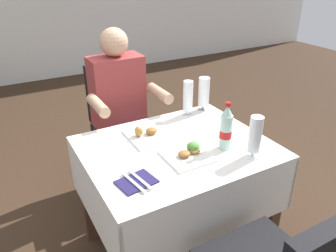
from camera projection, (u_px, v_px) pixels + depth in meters
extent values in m
plane|color=#382619|center=(155.00, 247.00, 2.14)|extent=(11.00, 11.00, 0.00)
cube|color=white|center=(177.00, 148.00, 1.82)|extent=(1.00, 0.80, 0.02)
cube|color=white|center=(218.00, 215.00, 1.59)|extent=(1.00, 0.02, 0.32)
cube|color=white|center=(146.00, 144.00, 2.20)|extent=(1.00, 0.02, 0.32)
cube|color=white|center=(93.00, 201.00, 1.68)|extent=(0.02, 0.80, 0.32)
cube|color=white|center=(243.00, 152.00, 2.11)|extent=(0.02, 0.80, 0.32)
cube|color=#472D1E|center=(272.00, 211.00, 1.91)|extent=(0.07, 0.07, 0.72)
cube|color=#472D1E|center=(87.00, 193.00, 2.06)|extent=(0.07, 0.07, 0.72)
cube|color=#472D1E|center=(204.00, 156.00, 2.45)|extent=(0.07, 0.07, 0.72)
cube|color=black|center=(129.00, 134.00, 2.48)|extent=(0.44, 0.44, 0.08)
cube|color=black|center=(114.00, 90.00, 2.55)|extent=(0.42, 0.06, 0.44)
cube|color=black|center=(118.00, 182.00, 2.39)|extent=(0.04, 0.04, 0.45)
cube|color=black|center=(160.00, 169.00, 2.54)|extent=(0.04, 0.04, 0.45)
cube|color=black|center=(102.00, 159.00, 2.65)|extent=(0.04, 0.04, 0.45)
cube|color=black|center=(141.00, 149.00, 2.80)|extent=(0.04, 0.04, 0.45)
cylinder|color=#282D42|center=(125.00, 182.00, 2.38)|extent=(0.10, 0.10, 0.45)
cylinder|color=#282D42|center=(145.00, 176.00, 2.45)|extent=(0.10, 0.10, 0.45)
cube|color=#282D42|center=(124.00, 135.00, 2.41)|extent=(0.34, 0.36, 0.12)
cube|color=#9E3838|center=(117.00, 92.00, 2.34)|extent=(0.36, 0.20, 0.50)
sphere|color=tan|center=(114.00, 42.00, 2.18)|extent=(0.19, 0.19, 0.19)
cylinder|color=tan|center=(98.00, 105.00, 2.05)|extent=(0.07, 0.26, 0.07)
cylinder|color=tan|center=(160.00, 93.00, 2.24)|extent=(0.07, 0.26, 0.07)
cube|color=white|center=(187.00, 156.00, 1.71)|extent=(0.23, 0.23, 0.01)
ellipsoid|color=#4C8E38|center=(193.00, 147.00, 1.74)|extent=(0.08, 0.08, 0.05)
ellipsoid|color=#B77A38|center=(194.00, 150.00, 1.73)|extent=(0.09, 0.09, 0.02)
ellipsoid|color=#99602D|center=(184.00, 154.00, 1.69)|extent=(0.07, 0.06, 0.03)
cube|color=white|center=(151.00, 135.00, 1.92)|extent=(0.26, 0.26, 0.01)
ellipsoid|color=#99602D|center=(151.00, 131.00, 1.91)|extent=(0.08, 0.07, 0.04)
ellipsoid|color=#B77A38|center=(139.00, 131.00, 1.88)|extent=(0.06, 0.06, 0.06)
cylinder|color=white|center=(252.00, 156.00, 1.72)|extent=(0.07, 0.07, 0.01)
cylinder|color=white|center=(253.00, 153.00, 1.71)|extent=(0.02, 0.02, 0.03)
cylinder|color=white|center=(255.00, 134.00, 1.66)|extent=(0.07, 0.07, 0.19)
cylinder|color=gold|center=(255.00, 139.00, 1.67)|extent=(0.06, 0.06, 0.14)
cylinder|color=white|center=(203.00, 110.00, 2.25)|extent=(0.07, 0.07, 0.01)
cylinder|color=white|center=(203.00, 107.00, 2.24)|extent=(0.02, 0.02, 0.03)
cylinder|color=white|center=(204.00, 92.00, 2.19)|extent=(0.07, 0.07, 0.19)
cylinder|color=black|center=(204.00, 97.00, 2.21)|extent=(0.07, 0.07, 0.11)
cylinder|color=white|center=(187.00, 115.00, 2.17)|extent=(0.07, 0.07, 0.01)
cylinder|color=white|center=(187.00, 113.00, 2.16)|extent=(0.02, 0.02, 0.03)
cylinder|color=white|center=(188.00, 96.00, 2.11)|extent=(0.06, 0.06, 0.20)
cylinder|color=#C68928|center=(188.00, 105.00, 2.14)|extent=(0.06, 0.06, 0.08)
cylinder|color=silver|center=(226.00, 132.00, 1.76)|extent=(0.06, 0.06, 0.19)
cylinder|color=red|center=(225.00, 134.00, 1.76)|extent=(0.07, 0.07, 0.04)
cone|color=silver|center=(228.00, 111.00, 1.70)|extent=(0.06, 0.06, 0.05)
cylinder|color=red|center=(228.00, 104.00, 1.68)|extent=(0.03, 0.03, 0.02)
cube|color=#231E4C|center=(136.00, 182.00, 1.52)|extent=(0.19, 0.16, 0.01)
cube|color=silver|center=(133.00, 182.00, 1.51)|extent=(0.04, 0.19, 0.01)
cube|color=silver|center=(140.00, 179.00, 1.53)|extent=(0.04, 0.19, 0.01)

